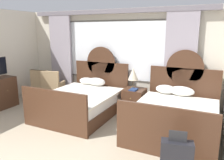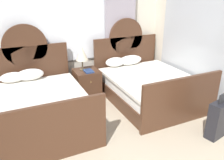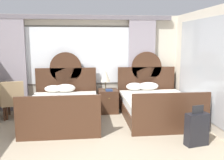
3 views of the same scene
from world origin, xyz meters
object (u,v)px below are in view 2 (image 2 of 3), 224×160
book_on_nightstand (88,71)px  suitcase_on_floor (219,119)px  table_lamp_on_nightstand (82,54)px  bed_near_window (37,106)px  bed_near_mirror (147,84)px  nightstand_between_beds (87,84)px

book_on_nightstand → suitcase_on_floor: (1.46, -2.23, -0.33)m
table_lamp_on_nightstand → suitcase_on_floor: size_ratio=0.69×
bed_near_window → bed_near_mirror: (2.33, 0.00, 0.00)m
table_lamp_on_nightstand → book_on_nightstand: (0.08, -0.16, -0.36)m
suitcase_on_floor → book_on_nightstand: bearing=123.2°
nightstand_between_beds → table_lamp_on_nightstand: size_ratio=1.17×
nightstand_between_beds → suitcase_on_floor: (1.47, -2.33, 0.00)m
suitcase_on_floor → table_lamp_on_nightstand: bearing=122.7°
bed_near_mirror → nightstand_between_beds: bearing=150.4°
bed_near_mirror → nightstand_between_beds: (-1.16, 0.66, -0.03)m
bed_near_mirror → nightstand_between_beds: bed_near_mirror is taller
book_on_nightstand → bed_near_window: bearing=-154.8°
nightstand_between_beds → book_on_nightstand: (0.01, -0.11, 0.33)m
bed_near_window → nightstand_between_beds: size_ratio=3.45×
bed_near_window → book_on_nightstand: bearing=25.2°
book_on_nightstand → bed_near_mirror: bearing=-25.7°
bed_near_window → nightstand_between_beds: (1.17, 0.66, -0.02)m
bed_near_window → suitcase_on_floor: bed_near_window is taller
book_on_nightstand → suitcase_on_floor: bearing=-56.8°
bed_near_mirror → book_on_nightstand: bed_near_mirror is taller
nightstand_between_beds → table_lamp_on_nightstand: (-0.07, 0.06, 0.69)m
nightstand_between_beds → book_on_nightstand: 0.35m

